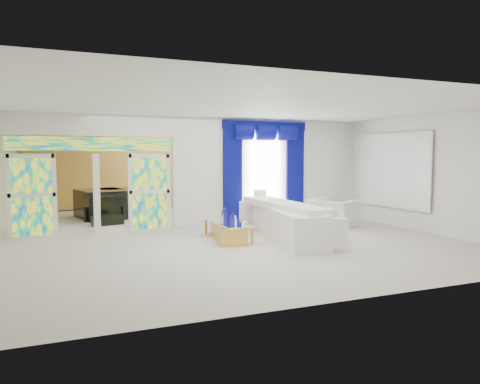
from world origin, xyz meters
name	(u,v)px	position (x,y,z in m)	size (l,w,h in m)	color
floor	(212,231)	(0.00, 0.00, 0.00)	(12.00, 12.00, 0.00)	#B7AF9E
dividing_wall	(270,171)	(2.15, 1.00, 1.50)	(5.70, 0.18, 3.00)	white
dividing_header	(92,125)	(-2.85, 1.00, 2.73)	(4.30, 0.18, 0.55)	white
stained_panel_left	(32,195)	(-4.28, 1.00, 1.00)	(0.95, 0.04, 2.00)	#994C3F
stained_panel_right	(149,192)	(-1.42, 1.00, 1.00)	(0.95, 0.04, 2.00)	#994C3F
stained_transom	(92,144)	(-2.85, 1.00, 2.25)	(4.00, 0.05, 0.35)	#994C3F
window_pane	(264,173)	(1.90, 0.90, 1.45)	(1.00, 0.02, 2.30)	white
blue_drape_left	(233,175)	(0.90, 0.87, 1.40)	(0.55, 0.10, 2.80)	#030741
blue_drape_right	(295,174)	(2.90, 0.87, 1.40)	(0.55, 0.10, 2.80)	#030741
blue_pelmet	(265,126)	(1.90, 0.87, 2.82)	(2.60, 0.12, 0.25)	#030741
wall_mirror	(393,170)	(4.94, -1.00, 1.55)	(0.04, 2.70, 1.90)	white
gold_curtains	(163,168)	(0.00, 5.90, 1.50)	(9.70, 0.12, 2.90)	#B17D2A
white_sofa	(285,222)	(1.33, -1.52, 0.37)	(0.82, 3.84, 0.73)	white
coffee_table	(228,231)	(-0.02, -1.22, 0.20)	(0.59, 1.78, 0.39)	gold
console_table	(269,217)	(1.92, 0.57, 0.21)	(1.23, 0.39, 0.41)	white
table_lamp	(260,200)	(1.62, 0.57, 0.70)	(0.36, 0.36, 0.58)	white
armchair	(333,213)	(3.33, -0.53, 0.38)	(1.16, 1.01, 0.75)	white
grand_piano	(102,204)	(-2.43, 3.69, 0.44)	(1.34, 1.75, 0.89)	black
piano_bench	(107,220)	(-2.43, 2.09, 0.14)	(0.85, 0.33, 0.28)	black
tv_console	(21,210)	(-4.69, 3.03, 0.43)	(0.59, 0.53, 0.85)	#AC7856
chandelier	(106,133)	(-2.30, 3.40, 2.65)	(0.60, 0.60, 0.60)	gold
decanters	(228,219)	(-0.03, -1.29, 0.50)	(0.23, 1.11, 0.28)	#1D169A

